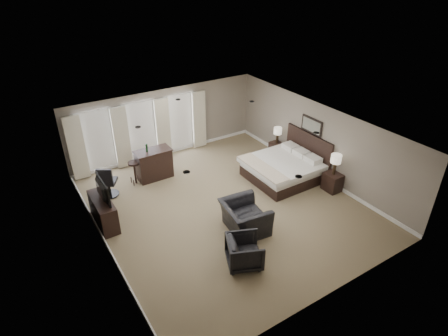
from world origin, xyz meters
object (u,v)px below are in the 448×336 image
dresser (103,212)px  armchair_far (245,251)px  nightstand_far (276,149)px  bar_stool_left (135,173)px  armchair_near (245,213)px  desk_chair (108,181)px  nightstand_near (332,182)px  bar_counter (154,164)px  bar_stool_right (154,170)px  bed (284,160)px  lamp_near (335,165)px  lamp_far (277,135)px  tv (101,198)px

dresser → armchair_far: bearing=-54.7°
nightstand_far → bar_stool_left: bar_stool_left is taller
armchair_near → desk_chair: bearing=42.6°
nightstand_far → nightstand_near: bearing=-90.0°
bar_counter → bar_stool_right: 0.20m
nightstand_near → armchair_far: armchair_far is taller
bed → bar_stool_right: size_ratio=2.95×
dresser → lamp_near: bearing=-18.0°
nightstand_near → desk_chair: size_ratio=0.56×
bed → dresser: (-6.03, 0.80, -0.31)m
dresser → bar_stool_right: dresser is taller
nightstand_near → armchair_far: 4.61m
bed → armchair_near: bearing=-149.9°
nightstand_near → lamp_far: lamp_far is taller
dresser → bar_stool_left: dresser is taller
lamp_near → dresser: 7.30m
dresser → lamp_far: bearing=5.4°
nightstand_near → dresser: bearing=162.0°
nightstand_near → nightstand_far: bearing=90.0°
bar_stool_right → armchair_far: bearing=-87.0°
bed → armchair_near: size_ratio=1.77×
armchair_far → desk_chair: size_ratio=0.79×
tv → armchair_near: 4.07m
bar_stool_right → desk_chair: 1.65m
nightstand_near → dresser: dresser is taller
nightstand_near → nightstand_far: size_ratio=1.11×
tv → dresser: bearing=0.0°
dresser → bar_stool_right: size_ratio=1.85×
lamp_near → desk_chair: lamp_near is taller
bed → bar_counter: bearing=146.9°
armchair_far → bar_counter: bar_counter is taller
armchair_far → tv: bearing=58.4°
tv → nightstand_far: bearing=-84.6°
nightstand_far → desk_chair: size_ratio=0.50×
armchair_far → nightstand_near: bearing=-50.9°
armchair_near → bar_stool_right: size_ratio=1.67×
bed → lamp_far: bed is taller
tv → lamp_near: bearing=-108.0°
nightstand_far → armchair_near: size_ratio=0.43×
armchair_far → bar_stool_right: 5.05m
bar_counter → dresser: bearing=-144.1°
bar_counter → armchair_near: bearing=-76.0°
bar_counter → bar_stool_left: (-0.71, -0.00, -0.13)m
nightstand_far → lamp_far: (0.00, 0.00, 0.60)m
nightstand_far → bar_stool_right: 4.78m
bed → tv: bearing=172.5°
bar_stool_left → bar_stool_right: (0.66, -0.12, -0.02)m
bar_stool_left → dresser: bearing=-133.5°
dresser → armchair_near: bearing=-36.0°
tv → bar_stool_right: 2.74m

